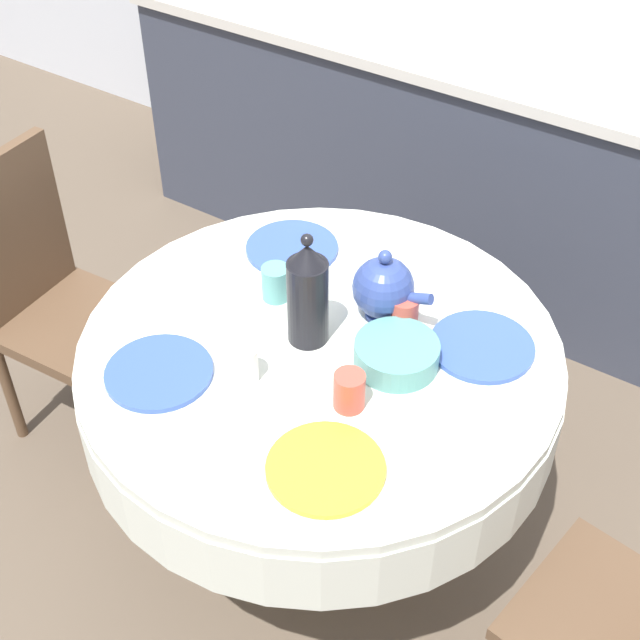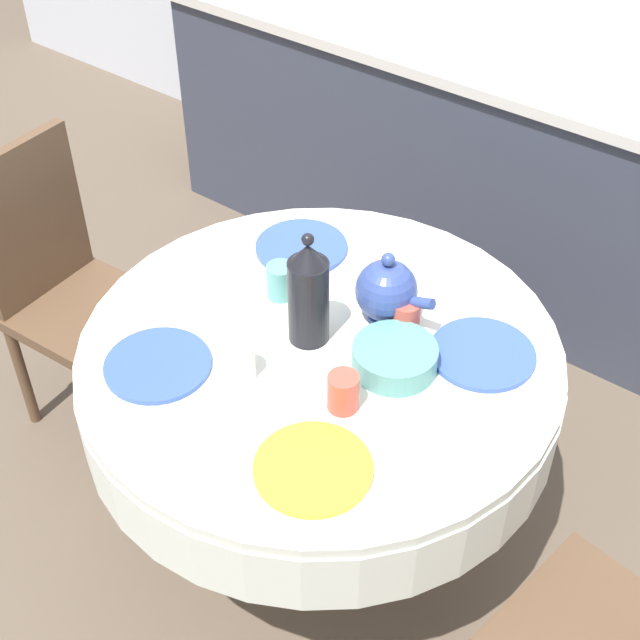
% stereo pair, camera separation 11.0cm
% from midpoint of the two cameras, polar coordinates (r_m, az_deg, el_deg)
% --- Properties ---
extents(ground_plane, '(12.00, 12.00, 0.00)m').
position_cam_midpoint_polar(ground_plane, '(2.77, 1.16, -13.09)').
color(ground_plane, brown).
extents(kitchen_counter, '(3.24, 0.64, 0.94)m').
position_cam_midpoint_polar(kitchen_counter, '(3.40, 15.79, 7.90)').
color(kitchen_counter, '#383D4C').
rests_on(kitchen_counter, ground_plane).
extents(dining_table, '(1.22, 1.22, 0.75)m').
position_cam_midpoint_polar(dining_table, '(2.30, 1.37, -3.92)').
color(dining_table, brown).
rests_on(dining_table, ground_plane).
extents(chair_right, '(0.42, 0.42, 0.97)m').
position_cam_midpoint_polar(chair_right, '(2.86, -14.98, 2.44)').
color(chair_right, brown).
rests_on(chair_right, ground_plane).
extents(plate_near_left, '(0.26, 0.26, 0.01)m').
position_cam_midpoint_polar(plate_near_left, '(2.17, -8.92, -2.88)').
color(plate_near_left, '#3856AD').
rests_on(plate_near_left, dining_table).
extents(cup_near_left, '(0.07, 0.07, 0.09)m').
position_cam_midpoint_polar(cup_near_left, '(2.10, -3.67, -2.65)').
color(cup_near_left, white).
rests_on(cup_near_left, dining_table).
extents(plate_near_right, '(0.26, 0.26, 0.01)m').
position_cam_midpoint_polar(plate_near_right, '(1.93, 1.20, -9.51)').
color(plate_near_right, yellow).
rests_on(plate_near_right, dining_table).
extents(cup_near_right, '(0.07, 0.07, 0.09)m').
position_cam_midpoint_polar(cup_near_right, '(2.03, 3.04, -4.67)').
color(cup_near_right, '#CC4C3D').
rests_on(cup_near_right, dining_table).
extents(plate_far_left, '(0.26, 0.26, 0.01)m').
position_cam_midpoint_polar(plate_far_left, '(2.51, 0.06, 4.67)').
color(plate_far_left, '#3856AD').
rests_on(plate_far_left, dining_table).
extents(cup_far_left, '(0.07, 0.07, 0.09)m').
position_cam_midpoint_polar(cup_far_left, '(2.32, -1.19, 2.48)').
color(cup_far_left, '#5BA39E').
rests_on(cup_far_left, dining_table).
extents(plate_far_right, '(0.26, 0.26, 0.01)m').
position_cam_midpoint_polar(plate_far_right, '(2.22, 11.76, -2.16)').
color(plate_far_right, '#3856AD').
rests_on(plate_far_right, dining_table).
extents(cup_far_right, '(0.07, 0.07, 0.09)m').
position_cam_midpoint_polar(cup_far_right, '(2.23, 6.90, 0.13)').
color(cup_far_right, '#CC4C3D').
rests_on(cup_far_right, dining_table).
extents(coffee_carafe, '(0.10, 0.10, 0.32)m').
position_cam_midpoint_polar(coffee_carafe, '(2.14, 0.72, 1.66)').
color(coffee_carafe, black).
rests_on(coffee_carafe, dining_table).
extents(teapot, '(0.22, 0.16, 0.20)m').
position_cam_midpoint_polar(teapot, '(2.23, 5.70, 1.84)').
color(teapot, '#33478E').
rests_on(teapot, dining_table).
extents(fruit_bowl, '(0.21, 0.21, 0.06)m').
position_cam_midpoint_polar(fruit_bowl, '(2.14, 6.27, -2.45)').
color(fruit_bowl, '#569993').
rests_on(fruit_bowl, dining_table).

